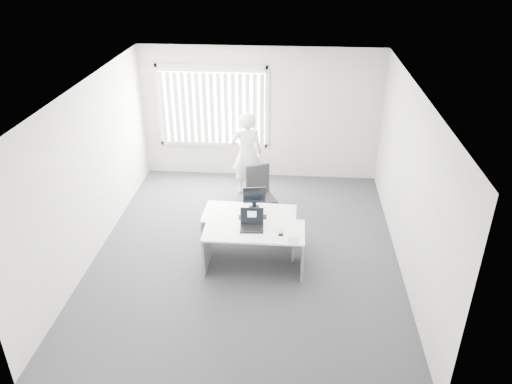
# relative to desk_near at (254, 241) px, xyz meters

# --- Properties ---
(ground) EXTENTS (6.00, 6.00, 0.00)m
(ground) POSITION_rel_desk_near_xyz_m (-0.16, 0.44, -0.51)
(ground) COLOR #47474E
(ground) RESTS_ON ground
(wall_back) EXTENTS (5.00, 0.02, 2.80)m
(wall_back) POSITION_rel_desk_near_xyz_m (-0.16, 3.44, 0.89)
(wall_back) COLOR silver
(wall_back) RESTS_ON ground
(wall_front) EXTENTS (5.00, 0.02, 2.80)m
(wall_front) POSITION_rel_desk_near_xyz_m (-0.16, -2.56, 0.89)
(wall_front) COLOR silver
(wall_front) RESTS_ON ground
(wall_left) EXTENTS (0.02, 6.00, 2.80)m
(wall_left) POSITION_rel_desk_near_xyz_m (-2.66, 0.44, 0.89)
(wall_left) COLOR silver
(wall_left) RESTS_ON ground
(wall_right) EXTENTS (0.02, 6.00, 2.80)m
(wall_right) POSITION_rel_desk_near_xyz_m (2.34, 0.44, 0.89)
(wall_right) COLOR silver
(wall_right) RESTS_ON ground
(ceiling) EXTENTS (5.00, 6.00, 0.02)m
(ceiling) POSITION_rel_desk_near_xyz_m (-0.16, 0.44, 2.29)
(ceiling) COLOR silver
(ceiling) RESTS_ON wall_back
(window) EXTENTS (2.32, 0.06, 1.76)m
(window) POSITION_rel_desk_near_xyz_m (-1.16, 3.40, 1.04)
(window) COLOR beige
(window) RESTS_ON wall_back
(blinds) EXTENTS (2.20, 0.10, 1.50)m
(blinds) POSITION_rel_desk_near_xyz_m (-1.16, 3.34, 1.01)
(blinds) COLOR silver
(blinds) RESTS_ON wall_back
(desk_near) EXTENTS (1.56, 0.73, 0.71)m
(desk_near) POSITION_rel_desk_near_xyz_m (0.00, 0.00, 0.00)
(desk_near) COLOR white
(desk_near) RESTS_ON ground
(desk_far) EXTENTS (1.54, 0.75, 0.69)m
(desk_far) POSITION_rel_desk_near_xyz_m (-0.12, 0.54, -0.01)
(desk_far) COLOR white
(desk_far) RESTS_ON ground
(office_chair) EXTENTS (0.80, 0.80, 1.06)m
(office_chair) POSITION_rel_desk_near_xyz_m (-0.01, 1.49, -0.18)
(office_chair) COLOR black
(office_chair) RESTS_ON ground
(person) EXTENTS (0.69, 0.52, 1.72)m
(person) POSITION_rel_desk_near_xyz_m (-0.37, 2.60, 0.35)
(person) COLOR white
(person) RESTS_ON ground
(laptop) EXTENTS (0.38, 0.35, 0.28)m
(laptop) POSITION_rel_desk_near_xyz_m (-0.04, 0.01, 0.34)
(laptop) COLOR black
(laptop) RESTS_ON desk_near
(paper_sheet) EXTENTS (0.29, 0.21, 0.00)m
(paper_sheet) POSITION_rel_desk_near_xyz_m (0.30, -0.04, 0.20)
(paper_sheet) COLOR white
(paper_sheet) RESTS_ON desk_near
(mouse) EXTENTS (0.07, 0.11, 0.05)m
(mouse) POSITION_rel_desk_near_xyz_m (0.42, -0.09, 0.22)
(mouse) COLOR #BABBBD
(mouse) RESTS_ON paper_sheet
(booklet) EXTENTS (0.16, 0.23, 0.01)m
(booklet) POSITION_rel_desk_near_xyz_m (0.61, -0.29, 0.20)
(booklet) COLOR white
(booklet) RESTS_ON desk_near
(keyboard) EXTENTS (0.47, 0.20, 0.02)m
(keyboard) POSITION_rel_desk_near_xyz_m (-0.06, 0.38, 0.19)
(keyboard) COLOR black
(keyboard) RESTS_ON desk_far
(monitor) EXTENTS (0.39, 0.18, 0.38)m
(monitor) POSITION_rel_desk_near_xyz_m (-0.06, 0.73, 0.37)
(monitor) COLOR black
(monitor) RESTS_ON desk_far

